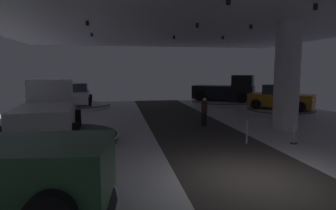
{
  "coord_description": "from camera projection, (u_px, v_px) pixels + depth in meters",
  "views": [
    {
      "loc": [
        -3.79,
        -7.04,
        3.02
      ],
      "look_at": [
        -1.46,
        6.29,
        1.4
      ],
      "focal_mm": 30.27,
      "sensor_mm": 36.0,
      "label": 1
    }
  ],
  "objects": [
    {
      "name": "ground",
      "position": [
        258.0,
        181.0,
        7.89
      ],
      "size": [
        24.0,
        44.0,
        0.06
      ],
      "color": "silver"
    },
    {
      "name": "column_right",
      "position": [
        287.0,
        76.0,
        14.52
      ],
      "size": [
        1.26,
        1.26,
        5.5
      ],
      "color": "silver",
      "rests_on": "ground"
    },
    {
      "name": "display_platform_deep_left",
      "position": [
        78.0,
        106.0,
        23.21
      ],
      "size": [
        5.2,
        5.2,
        0.33
      ],
      "color": "silver",
      "rests_on": "ground"
    },
    {
      "name": "display_car_deep_left",
      "position": [
        78.0,
        95.0,
        23.14
      ],
      "size": [
        2.45,
        4.33,
        1.71
      ],
      "color": "silver",
      "rests_on": "display_platform_deep_left"
    },
    {
      "name": "display_platform_deep_right",
      "position": [
        223.0,
        102.0,
        25.59
      ],
      "size": [
        5.68,
        5.68,
        0.38
      ],
      "color": "#B7B7BC",
      "rests_on": "ground"
    },
    {
      "name": "pickup_truck_deep_right",
      "position": [
        227.0,
        90.0,
        25.34
      ],
      "size": [
        5.6,
        4.65,
        2.3
      ],
      "color": "black",
      "rests_on": "display_platform_deep_right"
    },
    {
      "name": "display_platform_mid_left",
      "position": [
        49.0,
        139.0,
        11.97
      ],
      "size": [
        5.89,
        5.89,
        0.3
      ],
      "color": "#333338",
      "rests_on": "ground"
    },
    {
      "name": "pickup_truck_mid_left",
      "position": [
        48.0,
        113.0,
        12.15
      ],
      "size": [
        3.13,
        5.5,
        2.3
      ],
      "color": "silver",
      "rests_on": "display_platform_mid_left"
    },
    {
      "name": "display_platform_far_right",
      "position": [
        280.0,
        111.0,
        19.88
      ],
      "size": [
        4.51,
        4.51,
        0.38
      ],
      "color": "#B7B7BC",
      "rests_on": "ground"
    },
    {
      "name": "display_car_far_right",
      "position": [
        280.0,
        98.0,
        19.79
      ],
      "size": [
        4.27,
        4.22,
        1.71
      ],
      "color": "#B77519",
      "rests_on": "display_platform_far_right"
    },
    {
      "name": "visitor_walking_near",
      "position": [
        204.0,
        110.0,
        15.45
      ],
      "size": [
        0.32,
        0.32,
        1.59
      ],
      "color": "black",
      "rests_on": "ground"
    },
    {
      "name": "stanchion_a",
      "position": [
        294.0,
        135.0,
        11.81
      ],
      "size": [
        0.28,
        0.28,
        1.01
      ],
      "color": "#333338",
      "rests_on": "ground"
    },
    {
      "name": "stanchion_b",
      "position": [
        247.0,
        135.0,
        11.76
      ],
      "size": [
        0.28,
        0.28,
        1.01
      ],
      "color": "#333338",
      "rests_on": "ground"
    }
  ]
}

